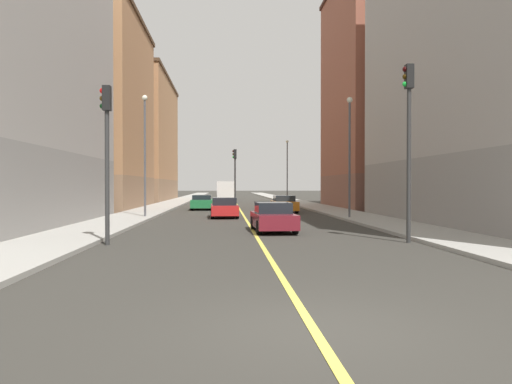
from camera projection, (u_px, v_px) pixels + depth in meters
name	position (u px, v px, depth m)	size (l,w,h in m)	color
ground_plane	(312.00, 328.00, 7.40)	(400.00, 400.00, 0.00)	#33312B
sidewalk_left	(302.00, 204.00, 56.78)	(3.32, 168.00, 0.15)	#9E9B93
sidewalk_right	(170.00, 204.00, 55.81)	(3.32, 168.00, 0.15)	#9E9B93
lane_center_stripe	(237.00, 204.00, 56.30)	(0.16, 154.00, 0.01)	#E5D14C
building_left_mid	(383.00, 95.00, 47.24)	(9.62, 14.83, 22.07)	brown
building_right_midblock	(91.00, 113.00, 45.93)	(9.62, 17.03, 18.11)	#8F6B4F
building_right_distant	(137.00, 140.00, 69.92)	(9.62, 23.90, 17.55)	#8F6B4F
traffic_light_left_near	(409.00, 129.00, 18.35)	(0.40, 0.32, 6.74)	#2D2D2D
traffic_light_right_near	(107.00, 142.00, 17.64)	(0.40, 0.32, 5.79)	#2D2D2D
traffic_light_median_far	(235.00, 170.00, 46.45)	(0.40, 0.32, 5.64)	#2D2D2D
street_lamp_left_near	(350.00, 145.00, 31.02)	(0.36, 0.36, 7.67)	#4C4C51
street_lamp_right_near	(145.00, 144.00, 32.02)	(0.36, 0.36, 7.99)	#4C4C51
street_lamp_left_far	(287.00, 165.00, 62.22)	(0.36, 0.36, 7.85)	#4C4C51
car_red	(224.00, 208.00, 32.93)	(1.94, 4.26, 1.37)	red
car_maroon	(273.00, 218.00, 22.81)	(1.97, 4.23, 1.38)	maroon
car_orange	(284.00, 204.00, 39.19)	(1.91, 4.21, 1.37)	orange
car_green	(202.00, 202.00, 43.72)	(1.98, 4.36, 1.33)	#1E6B38
box_truck	(226.00, 190.00, 69.12)	(2.51, 7.77, 2.77)	navy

